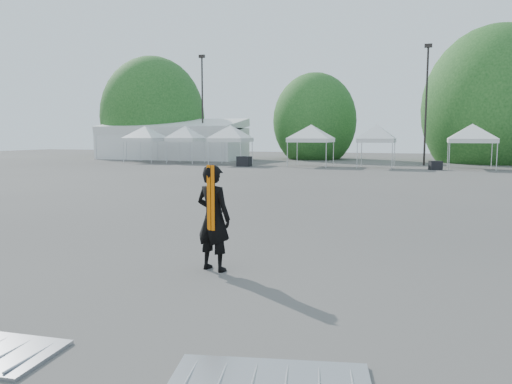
% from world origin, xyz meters
% --- Properties ---
extents(ground, '(120.00, 120.00, 0.00)m').
position_xyz_m(ground, '(0.00, 0.00, 0.00)').
color(ground, '#474442').
rests_on(ground, ground).
extents(marquee, '(15.00, 6.25, 4.23)m').
position_xyz_m(marquee, '(-22.00, 35.00, 1.97)').
color(marquee, silver).
rests_on(marquee, ground).
extents(light_pole_west, '(0.60, 0.25, 10.30)m').
position_xyz_m(light_pole_west, '(-18.00, 34.00, 5.77)').
color(light_pole_west, black).
rests_on(light_pole_west, ground).
extents(light_pole_east, '(0.60, 0.25, 9.80)m').
position_xyz_m(light_pole_east, '(3.00, 32.00, 5.52)').
color(light_pole_east, black).
rests_on(light_pole_east, ground).
extents(tree_far_w, '(4.80, 4.80, 7.30)m').
position_xyz_m(tree_far_w, '(-26.00, 38.00, 4.54)').
color(tree_far_w, '#382314').
rests_on(tree_far_w, ground).
extents(tree_mid_w, '(4.16, 4.16, 6.33)m').
position_xyz_m(tree_mid_w, '(-8.00, 40.00, 3.93)').
color(tree_mid_w, '#382314').
rests_on(tree_mid_w, ground).
extents(tree_mid_e, '(5.12, 5.12, 7.79)m').
position_xyz_m(tree_mid_e, '(9.00, 39.00, 4.84)').
color(tree_mid_e, '#382314').
rests_on(tree_mid_e, ground).
extents(tent_a, '(4.35, 4.35, 3.88)m').
position_xyz_m(tent_a, '(-21.48, 28.97, 3.06)').
color(tent_a, silver).
rests_on(tent_a, ground).
extents(tent_b, '(3.87, 3.87, 3.88)m').
position_xyz_m(tent_b, '(-17.25, 28.78, 3.06)').
color(tent_b, silver).
rests_on(tent_b, ground).
extents(tent_c, '(4.30, 4.30, 3.88)m').
position_xyz_m(tent_c, '(-12.44, 27.64, 3.06)').
color(tent_c, silver).
rests_on(tent_c, ground).
extents(tent_d, '(4.66, 4.66, 3.88)m').
position_xyz_m(tent_d, '(-5.64, 28.09, 3.06)').
color(tent_d, silver).
rests_on(tent_d, ground).
extents(tent_e, '(3.88, 3.88, 3.88)m').
position_xyz_m(tent_e, '(-0.45, 27.64, 3.06)').
color(tent_e, silver).
rests_on(tent_e, ground).
extents(tent_f, '(4.70, 4.70, 3.88)m').
position_xyz_m(tent_f, '(6.32, 28.76, 3.06)').
color(tent_f, silver).
rests_on(tent_f, ground).
extents(man, '(0.82, 0.64, 1.98)m').
position_xyz_m(man, '(-0.36, -3.09, 0.99)').
color(man, black).
rests_on(man, ground).
extents(barrier_mid, '(2.20, 1.43, 0.06)m').
position_xyz_m(barrier_mid, '(1.93, -6.88, 0.03)').
color(barrier_mid, '#A1A3A8').
rests_on(barrier_mid, ground).
extents(crate_west, '(1.09, 0.88, 0.80)m').
position_xyz_m(crate_west, '(-10.59, 25.95, 0.40)').
color(crate_west, black).
rests_on(crate_west, ground).
extents(crate_mid, '(1.00, 0.89, 0.65)m').
position_xyz_m(crate_mid, '(3.84, 26.71, 0.33)').
color(crate_mid, black).
rests_on(crate_mid, ground).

